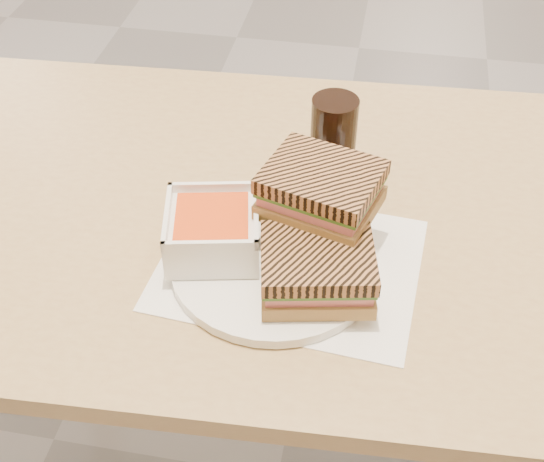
% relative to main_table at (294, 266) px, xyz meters
% --- Properties ---
extents(main_table, '(1.23, 0.76, 0.75)m').
position_rel_main_table_xyz_m(main_table, '(0.00, 0.00, 0.00)').
color(main_table, tan).
rests_on(main_table, ground).
extents(tray_liner, '(0.34, 0.28, 0.00)m').
position_rel_main_table_xyz_m(tray_liner, '(0.01, -0.11, 0.11)').
color(tray_liner, white).
rests_on(tray_liner, main_table).
extents(plate, '(0.26, 0.26, 0.01)m').
position_rel_main_table_xyz_m(plate, '(-0.01, -0.12, 0.12)').
color(plate, white).
rests_on(plate, tray_liner).
extents(soup_bowl, '(0.14, 0.14, 0.06)m').
position_rel_main_table_xyz_m(soup_bowl, '(-0.09, -0.11, 0.16)').
color(soup_bowl, white).
rests_on(soup_bowl, plate).
extents(panini_lower, '(0.15, 0.13, 0.06)m').
position_rel_main_table_xyz_m(panini_lower, '(0.05, -0.16, 0.16)').
color(panini_lower, '#9D743E').
rests_on(panini_lower, plate).
extents(panini_upper, '(0.16, 0.15, 0.06)m').
position_rel_main_table_xyz_m(panini_upper, '(0.04, -0.07, 0.21)').
color(panini_upper, '#9D743E').
rests_on(panini_upper, panini_lower).
extents(cola_glass, '(0.06, 0.06, 0.14)m').
position_rel_main_table_xyz_m(cola_glass, '(0.04, 0.07, 0.18)').
color(cola_glass, black).
rests_on(cola_glass, main_table).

